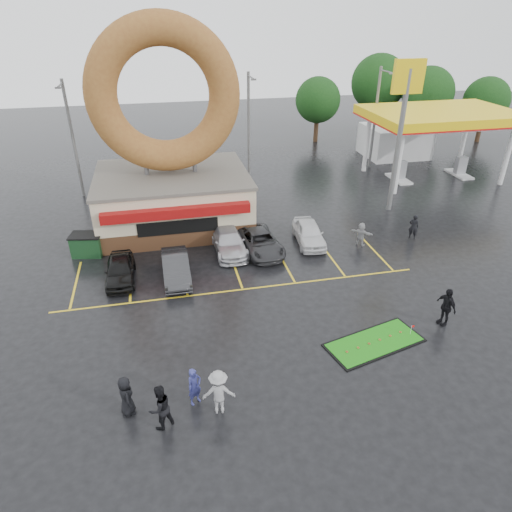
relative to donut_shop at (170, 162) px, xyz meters
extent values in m
plane|color=black|center=(3.00, -12.97, -4.46)|extent=(120.00, 120.00, 0.00)
cube|color=#472B19|center=(0.00, 0.03, -3.86)|extent=(10.00, 8.00, 1.20)
cube|color=beige|center=(0.00, 0.03, -2.11)|extent=(10.00, 8.00, 2.30)
cube|color=#59544C|center=(0.00, 0.03, -0.86)|extent=(10.20, 8.20, 0.20)
cube|color=maroon|center=(0.00, -4.27, -1.86)|extent=(9.00, 0.60, 0.60)
cylinder|color=slate|center=(-1.60, 0.03, -0.16)|extent=(0.30, 0.30, 1.20)
cylinder|color=slate|center=(1.60, 0.03, -0.16)|extent=(0.30, 0.30, 1.20)
torus|color=brown|center=(0.00, 0.03, 4.24)|extent=(9.60, 2.00, 9.60)
cylinder|color=silver|center=(18.00, 2.03, -1.96)|extent=(0.40, 0.40, 5.00)
cylinder|color=silver|center=(28.00, 2.03, -1.96)|extent=(0.40, 0.40, 5.00)
cylinder|color=silver|center=(18.00, 8.03, -1.96)|extent=(0.40, 0.40, 5.00)
cylinder|color=silver|center=(28.00, 8.03, -1.96)|extent=(0.40, 0.40, 5.00)
cube|color=silver|center=(23.00, 5.03, 0.79)|extent=(12.00, 8.00, 0.50)
cube|color=yellow|center=(23.00, 5.03, 1.09)|extent=(12.30, 8.30, 0.70)
cube|color=#99999E|center=(20.00, 5.03, -3.56)|extent=(0.90, 0.60, 1.60)
cube|color=#99999E|center=(26.00, 5.03, -3.56)|extent=(0.90, 0.60, 1.60)
cube|color=silver|center=(23.00, 12.03, -2.96)|extent=(6.00, 5.00, 3.00)
cylinder|color=slate|center=(16.00, -0.97, 0.54)|extent=(0.36, 0.36, 10.00)
cube|color=yellow|center=(16.00, -0.97, 5.04)|extent=(2.20, 0.30, 2.20)
cylinder|color=slate|center=(-7.00, 7.03, 0.04)|extent=(0.24, 0.24, 9.00)
cylinder|color=slate|center=(-7.00, 6.03, 4.24)|extent=(0.12, 2.00, 0.12)
cube|color=slate|center=(-7.00, 5.03, 4.19)|extent=(0.40, 0.18, 0.12)
cylinder|color=slate|center=(7.00, 8.03, 0.04)|extent=(0.24, 0.24, 9.00)
cylinder|color=slate|center=(7.00, 7.03, 4.24)|extent=(0.12, 2.00, 0.12)
cube|color=slate|center=(7.00, 6.03, 4.19)|extent=(0.40, 0.18, 0.12)
cylinder|color=slate|center=(19.00, 9.03, 0.04)|extent=(0.24, 0.24, 9.00)
cylinder|color=slate|center=(19.00, 8.03, 4.24)|extent=(0.12, 2.00, 0.12)
cube|color=slate|center=(19.00, 7.03, 4.19)|extent=(0.40, 0.18, 0.12)
cylinder|color=#332114|center=(29.00, 17.03, -3.02)|extent=(0.50, 0.50, 2.88)
sphere|color=black|center=(29.00, 17.03, 0.74)|extent=(5.60, 5.60, 5.60)
cylinder|color=#332114|center=(35.00, 15.03, -3.20)|extent=(0.50, 0.50, 2.52)
sphere|color=black|center=(35.00, 15.03, 0.09)|extent=(4.90, 4.90, 4.90)
cylinder|color=#332114|center=(25.00, 21.03, -2.84)|extent=(0.50, 0.50, 3.24)
sphere|color=black|center=(25.00, 21.03, 1.39)|extent=(6.30, 6.30, 6.30)
cylinder|color=#332114|center=(17.00, 19.03, -3.20)|extent=(0.50, 0.50, 2.52)
sphere|color=black|center=(17.00, 19.03, 0.09)|extent=(4.90, 4.90, 4.90)
imported|color=black|center=(-3.50, -7.11, -3.80)|extent=(1.57, 3.88, 1.32)
imported|color=#2B2B2E|center=(-0.44, -7.57, -3.78)|extent=(1.50, 4.20, 1.38)
imported|color=#B8B7BD|center=(3.01, -4.97, -3.79)|extent=(1.95, 4.64, 1.34)
imported|color=#2F2F32|center=(4.92, -5.42, -3.82)|extent=(2.59, 4.86, 1.30)
imported|color=silver|center=(8.27, -4.97, -3.76)|extent=(2.04, 4.25, 1.40)
imported|color=navy|center=(-0.33, -17.10, -3.64)|extent=(0.72, 0.65, 1.64)
imported|color=black|center=(-1.65, -17.99, -3.52)|extent=(1.16, 1.09, 1.89)
imported|color=gray|center=(0.51, -17.72, -3.50)|extent=(1.32, 0.87, 1.92)
imported|color=black|center=(-2.88, -17.05, -3.62)|extent=(0.71, 0.93, 1.70)
imported|color=black|center=(11.94, -14.63, -3.47)|extent=(0.71, 1.23, 1.98)
imported|color=#9B9C9E|center=(11.42, -6.02, -3.68)|extent=(1.38, 1.31, 1.56)
imported|color=black|center=(15.20, -5.86, -3.61)|extent=(0.74, 0.70, 1.71)
cube|color=#194120|center=(-5.59, -3.57, -3.81)|extent=(1.99, 1.52, 1.30)
cube|color=black|center=(8.05, -15.31, -4.44)|extent=(4.91, 3.04, 0.05)
cube|color=#1D7D14|center=(8.05, -15.31, -4.41)|extent=(4.65, 2.78, 0.03)
cylinder|color=silver|center=(9.94, -15.15, -4.15)|extent=(0.02, 0.02, 0.52)
cube|color=red|center=(10.01, -15.15, -3.95)|extent=(0.14, 0.01, 0.10)
camera|label=1|loc=(-0.81, -30.18, 9.17)|focal=32.00mm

